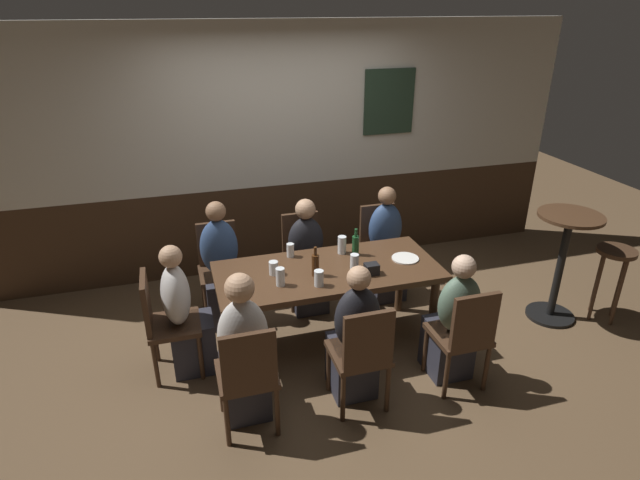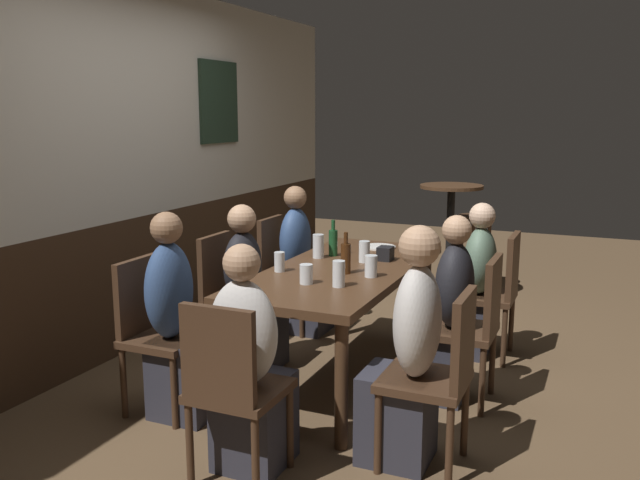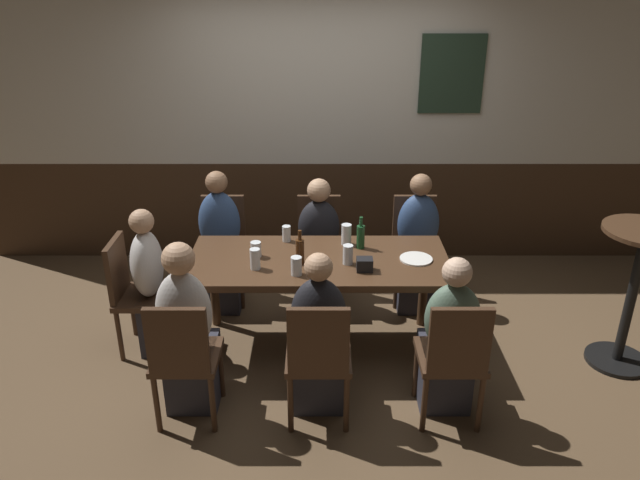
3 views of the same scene
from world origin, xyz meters
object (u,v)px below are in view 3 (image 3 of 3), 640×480
beer_bottle_green (358,236)px  chair_right_near (451,355)px  chair_left_near (181,355)px  side_bar_table (630,286)px  beer_glass_half (344,236)px  pint_glass_stout (252,260)px  person_head_west (155,293)px  chair_head_west (131,289)px  chair_mid_far (316,242)px  person_left_far (218,252)px  plate_white_large (413,259)px  pint_glass_amber (345,256)px  person_right_far (414,252)px  condiment_caddy (362,264)px  chair_right_far (412,242)px  pint_glass_pale (294,267)px  person_mid_far (316,254)px  chair_mid_near (316,355)px  person_left_near (186,340)px  beer_bottle_brown (297,251)px  chair_left_far (221,242)px  person_mid_near (316,344)px  highball_clear (253,250)px  dining_table (316,269)px  person_right_near (445,345)px  beer_glass_tall (284,235)px

beer_bottle_green → chair_right_near: bearing=-63.4°
chair_left_near → side_bar_table: (2.98, 0.63, 0.12)m
beer_glass_half → pint_glass_stout: bearing=-147.7°
pint_glass_stout → person_head_west: bearing=168.3°
chair_head_west → side_bar_table: (3.51, -0.19, 0.12)m
chair_mid_far → person_left_far: person_left_far is taller
plate_white_large → pint_glass_amber: bearing=-172.8°
person_right_far → plate_white_large: person_right_far is taller
person_left_far → condiment_caddy: person_left_far is taller
chair_right_far → pint_glass_pale: 1.47m
chair_right_far → person_mid_far: person_mid_far is taller
person_right_far → person_head_west: bearing=-161.6°
chair_mid_far → chair_mid_near: (-0.00, -1.65, 0.00)m
person_left_near → plate_white_large: 1.65m
chair_mid_near → beer_bottle_brown: 0.83m
person_right_far → beer_bottle_green: size_ratio=4.67×
chair_head_west → side_bar_table: bearing=-3.1°
chair_left_far → chair_mid_near: (0.81, -1.65, 0.00)m
pint_glass_stout → beer_bottle_green: size_ratio=0.60×
chair_head_west → person_mid_near: size_ratio=0.79×
person_left_near → pint_glass_amber: (1.01, 0.59, 0.30)m
person_mid_near → highball_clear: size_ratio=9.95×
chair_right_far → beer_bottle_green: (-0.51, -0.64, 0.34)m
person_left_far → pint_glass_stout: bearing=-65.0°
plate_white_large → side_bar_table: (1.48, -0.18, -0.13)m
dining_table → side_bar_table: (2.17, -0.19, -0.04)m
person_mid_far → plate_white_large: size_ratio=4.75×
person_mid_near → chair_left_far: bearing=118.7°
beer_bottle_green → person_left_far: bearing=156.9°
person_mid_near → person_head_west: size_ratio=1.00×
chair_mid_far → person_mid_near: (-0.00, -1.48, -0.03)m
highball_clear → side_bar_table: bearing=-5.0°
person_mid_near → condiment_caddy: (0.31, 0.48, 0.32)m
person_mid_near → dining_table: bearing=90.0°
chair_left_far → chair_mid_near: size_ratio=1.00×
person_right_far → chair_head_west: bearing=-162.9°
person_right_near → beer_bottle_brown: (-0.94, 0.58, 0.39)m
chair_head_west → chair_left_near: size_ratio=1.00×
person_right_far → chair_left_near: bearing=-137.6°
pint_glass_pale → condiment_caddy: size_ratio=1.17×
chair_mid_far → side_bar_table: bearing=-25.1°
dining_table → person_left_near: bearing=-140.8°
pint_glass_amber → beer_bottle_brown: size_ratio=0.55×
person_left_far → beer_bottle_green: person_left_far is taller
beer_glass_tall → chair_head_west: bearing=-164.2°
pint_glass_amber → condiment_caddy: size_ratio=1.26×
pint_glass_amber → beer_bottle_brown: (-0.33, -0.00, 0.04)m
person_mid_near → person_left_near: 0.81m
chair_left_far → person_left_near: bearing=-90.0°
person_right_near → person_left_near: size_ratio=0.92×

